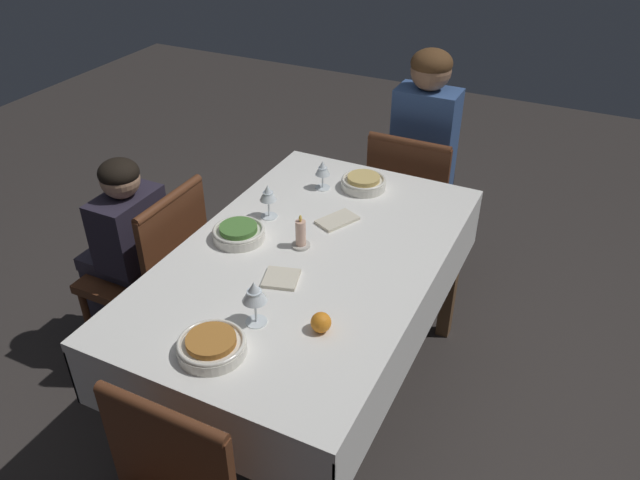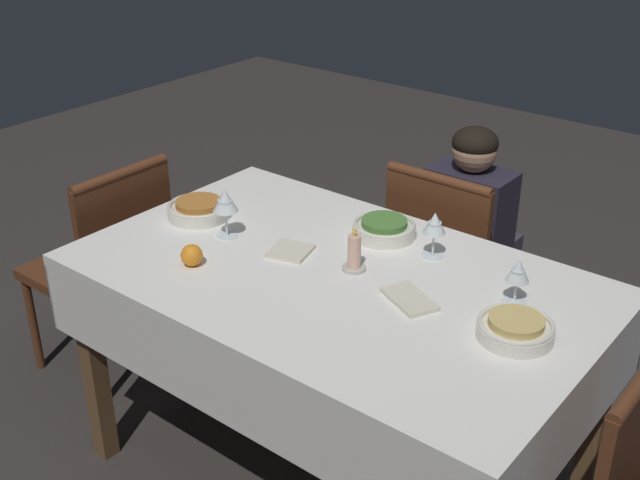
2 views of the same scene
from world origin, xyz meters
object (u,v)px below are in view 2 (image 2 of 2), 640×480
Objects in this scene: bowl_west at (199,209)px; person_child_dark at (475,234)px; orange_fruit at (192,255)px; napkin_red_folded at (408,300)px; candle_centerpiece at (354,255)px; wine_glass_north at (435,225)px; bowl_north at (384,228)px; bowl_east at (516,328)px; chair_north at (451,263)px; chair_west at (108,260)px; wine_glass_east at (518,273)px; dining_table at (335,301)px; wine_glass_west at (225,202)px; napkin_spare_side at (290,251)px.

person_child_dark is at bearing 57.54° from bowl_west.
orange_fruit is 0.64m from napkin_red_folded.
napkin_red_folded is at bearing -13.29° from candle_centerpiece.
bowl_west is 0.61m from candle_centerpiece.
bowl_north is at bearing 173.52° from wine_glass_north.
bowl_north is 3.06× the size of orange_fruit.
person_child_dark is 4.76× the size of bowl_west.
bowl_east is 0.98× the size of bowl_north.
orange_fruit is at bearing -160.09° from napkin_red_folded.
chair_north reaches higher than napkin_red_folded.
wine_glass_east is (1.48, 0.21, 0.37)m from chair_west.
bowl_east reaches higher than dining_table.
wine_glass_west reaches higher than chair_north.
candle_centerpiece reaches higher than orange_fruit.
bowl_west is at bearing 164.87° from wine_glass_west.
wine_glass_east is 0.91m from orange_fruit.
napkin_spare_side is (-0.18, 0.01, 0.10)m from dining_table.
napkin_spare_side is at bearing -120.03° from bowl_north.
wine_glass_west reaches higher than chair_west.
bowl_west is (0.44, 0.07, 0.31)m from chair_west.
person_child_dark is at bearing -90.00° from chair_north.
candle_centerpiece is 0.22m from napkin_spare_side.
napkin_red_folded is at bearing -1.89° from bowl_west.
orange_fruit is (-0.38, -0.27, -0.02)m from candle_centerpiece.
person_child_dark is 0.89m from candle_centerpiece.
chair_north is 0.90× the size of person_child_dark.
candle_centerpiece is 0.94× the size of napkin_spare_side.
napkin_spare_side is at bearing 93.81° from chair_west.
bowl_east is 2.98× the size of orange_fruit.
wine_glass_east is 0.89× the size of napkin_spare_side.
candle_centerpiece is (0.03, 0.05, 0.14)m from dining_table.
wine_glass_north is at bearing 35.61° from napkin_spare_side.
bowl_north is 0.49m from wine_glass_west.
napkin_red_folded is at bearing 110.42° from chair_north.
dining_table is at bearing -122.39° from wine_glass_north.
orange_fruit is (0.05, -0.20, -0.08)m from wine_glass_west.
wine_glass_north is at bearing -6.48° from bowl_north.
bowl_north is 0.96× the size of bowl_west.
bowl_west is (-0.58, 0.02, 0.12)m from dining_table.
wine_glass_north is at bearing 106.25° from person_child_dark.
wine_glass_west reaches higher than napkin_red_folded.
dining_table is 10.39× the size of napkin_spare_side.
person_child_dark is 1.06m from bowl_west.
wine_glass_east is 0.69× the size of napkin_red_folded.
bowl_north is at bearing 167.66° from wine_glass_east.
napkin_spare_side is at bearing -179.85° from bowl_east.
candle_centerpiece is at bearing -76.43° from bowl_north.
bowl_east is 1.50× the size of wine_glass_east.
dining_table is 9.54× the size of wine_glass_west.
napkin_spare_side is (-0.16, -0.71, 0.29)m from chair_north.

